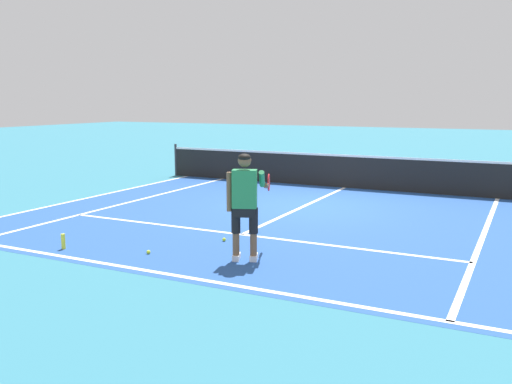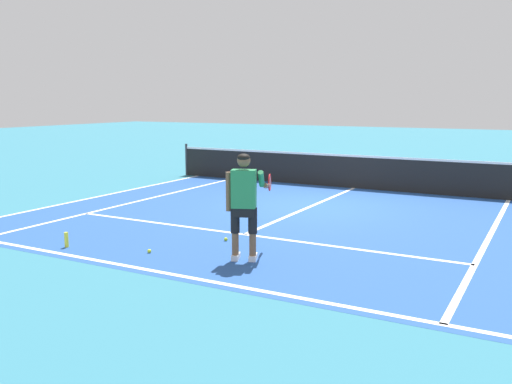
{
  "view_description": "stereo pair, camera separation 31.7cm",
  "coord_description": "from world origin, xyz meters",
  "px_view_note": "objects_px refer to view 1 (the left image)",
  "views": [
    {
      "loc": [
        4.81,
        -12.34,
        2.53
      ],
      "look_at": [
        0.84,
        -4.41,
        1.05
      ],
      "focal_mm": 38.77,
      "sensor_mm": 36.0,
      "label": 1
    },
    {
      "loc": [
        5.09,
        -12.2,
        2.53
      ],
      "look_at": [
        0.84,
        -4.41,
        1.05
      ],
      "focal_mm": 38.77,
      "sensor_mm": 36.0,
      "label": 2
    }
  ],
  "objects_px": {
    "tennis_player": "(245,199)",
    "water_bottle": "(63,241)",
    "tennis_ball_near_feet": "(148,252)",
    "tennis_ball_by_baseline": "(224,239)"
  },
  "relations": [
    {
      "from": "tennis_ball_near_feet",
      "to": "tennis_ball_by_baseline",
      "type": "relative_size",
      "value": 1.0
    },
    {
      "from": "tennis_player",
      "to": "water_bottle",
      "type": "distance_m",
      "value": 3.32
    },
    {
      "from": "tennis_player",
      "to": "water_bottle",
      "type": "height_order",
      "value": "tennis_player"
    },
    {
      "from": "tennis_ball_by_baseline",
      "to": "water_bottle",
      "type": "relative_size",
      "value": 0.25
    },
    {
      "from": "tennis_player",
      "to": "water_bottle",
      "type": "xyz_separation_m",
      "value": [
        -3.11,
        -0.81,
        -0.86
      ]
    },
    {
      "from": "tennis_player",
      "to": "water_bottle",
      "type": "bearing_deg",
      "value": -165.38
    },
    {
      "from": "tennis_player",
      "to": "tennis_ball_by_baseline",
      "type": "relative_size",
      "value": 25.95
    },
    {
      "from": "tennis_player",
      "to": "tennis_ball_near_feet",
      "type": "bearing_deg",
      "value": -165.64
    },
    {
      "from": "tennis_player",
      "to": "tennis_ball_by_baseline",
      "type": "height_order",
      "value": "tennis_player"
    },
    {
      "from": "tennis_ball_near_feet",
      "to": "water_bottle",
      "type": "xyz_separation_m",
      "value": [
        -1.5,
        -0.4,
        0.1
      ]
    }
  ]
}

